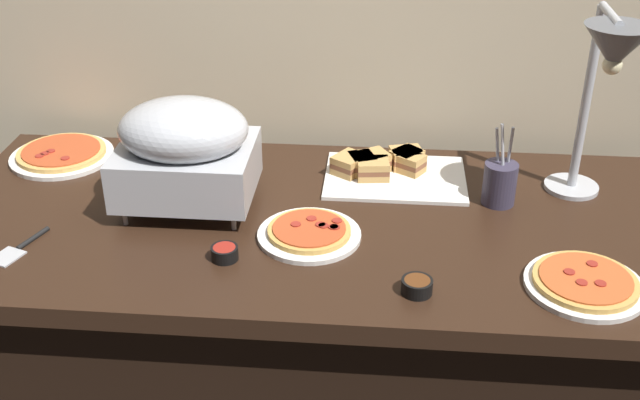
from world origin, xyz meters
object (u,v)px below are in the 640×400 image
pizza_plate_center (585,283)px  utensil_holder (500,183)px  pizza_plate_raised_stand (62,154)px  sauce_cup_far (417,286)px  sandwich_platter (386,168)px  chafing_dish (185,149)px  heat_lamp (608,66)px  pizza_plate_front (309,233)px  serving_spatula (20,248)px  sauce_cup_near (225,252)px

pizza_plate_center → utensil_holder: (-0.14, 0.36, 0.05)m
pizza_plate_raised_stand → sauce_cup_far: 1.14m
sandwich_platter → utensil_holder: bearing=-23.5°
chafing_dish → sauce_cup_far: chafing_dish is taller
sauce_cup_far → pizza_plate_center: bearing=7.7°
heat_lamp → pizza_plate_front: bearing=-165.6°
sandwich_platter → serving_spatula: sandwich_platter is taller
pizza_plate_raised_stand → sauce_cup_near: bearing=-40.1°
sandwich_platter → sauce_cup_far: size_ratio=5.59×
heat_lamp → pizza_plate_center: bearing=-99.9°
sandwich_platter → sauce_cup_near: sandwich_platter is taller
pizza_plate_front → sandwich_platter: (0.18, 0.33, 0.01)m
chafing_dish → sandwich_platter: 0.55m
heat_lamp → utensil_holder: size_ratio=2.28×
pizza_plate_front → pizza_plate_raised_stand: same height
heat_lamp → sauce_cup_far: (-0.41, -0.37, -0.37)m
utensil_holder → serving_spatula: utensil_holder is taller
sauce_cup_near → utensil_holder: (0.64, 0.32, 0.04)m
pizza_plate_front → sandwich_platter: sandwich_platter is taller
pizza_plate_raised_stand → pizza_plate_center: bearing=-21.0°
chafing_dish → sauce_cup_far: (0.57, -0.33, -0.14)m
pizza_plate_center → serving_spatula: 1.27m
sauce_cup_near → pizza_plate_center: bearing=-3.2°
pizza_plate_raised_stand → serving_spatula: pizza_plate_raised_stand is taller
sandwich_platter → sauce_cup_near: (-0.36, -0.44, -0.01)m
heat_lamp → utensil_holder: 0.39m
heat_lamp → sauce_cup_near: 0.96m
pizza_plate_front → utensil_holder: utensil_holder is taller
pizza_plate_front → sandwich_platter: bearing=62.1°
sauce_cup_far → serving_spatula: size_ratio=0.39×
sauce_cup_far → utensil_holder: size_ratio=0.31×
pizza_plate_center → utensil_holder: utensil_holder is taller
chafing_dish → pizza_plate_center: 0.98m
sauce_cup_near → pizza_plate_raised_stand: bearing=139.9°
chafing_dish → serving_spatula: size_ratio=1.95×
sandwich_platter → sauce_cup_far: (0.07, -0.54, -0.01)m
sauce_cup_far → utensil_holder: utensil_holder is taller
sandwich_platter → utensil_holder: 0.31m
pizza_plate_front → sauce_cup_near: bearing=-149.0°
pizza_plate_front → sauce_cup_far: bearing=-39.1°
pizza_plate_center → sauce_cup_far: bearing=-172.3°
pizza_plate_front → utensil_holder: (0.46, 0.21, 0.05)m
heat_lamp → utensil_holder: heat_lamp is taller
sandwich_platter → sauce_cup_far: sandwich_platter is taller
pizza_plate_front → pizza_plate_raised_stand: bearing=153.9°
serving_spatula → pizza_plate_front: bearing=9.4°
utensil_holder → sauce_cup_far: bearing=-117.4°
chafing_dish → utensil_holder: chafing_dish is taller
pizza_plate_center → utensil_holder: 0.39m
chafing_dish → utensil_holder: (0.78, 0.08, -0.10)m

